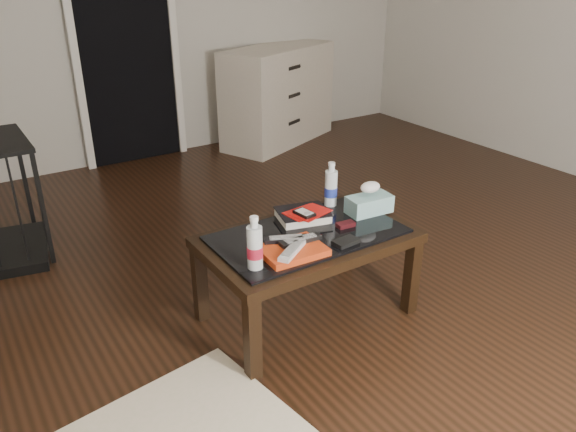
{
  "coord_description": "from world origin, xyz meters",
  "views": [
    {
      "loc": [
        -1.89,
        -2.29,
        1.67
      ],
      "look_at": [
        -0.58,
        -0.28,
        0.55
      ],
      "focal_mm": 35.0,
      "sensor_mm": 36.0,
      "label": 1
    }
  ],
  "objects_px": {
    "coffee_table": "(307,245)",
    "tissue_box": "(369,204)",
    "dresser": "(278,95)",
    "textbook": "(303,215)",
    "water_bottle_left": "(255,243)",
    "water_bottle_right": "(331,184)"
  },
  "relations": [
    {
      "from": "textbook",
      "to": "tissue_box",
      "type": "relative_size",
      "value": 1.09
    },
    {
      "from": "tissue_box",
      "to": "water_bottle_right",
      "type": "bearing_deg",
      "value": 125.29
    },
    {
      "from": "dresser",
      "to": "tissue_box",
      "type": "distance_m",
      "value": 2.75
    },
    {
      "from": "dresser",
      "to": "water_bottle_left",
      "type": "relative_size",
      "value": 5.46
    },
    {
      "from": "coffee_table",
      "to": "tissue_box",
      "type": "bearing_deg",
      "value": 3.52
    },
    {
      "from": "coffee_table",
      "to": "textbook",
      "type": "relative_size",
      "value": 4.0
    },
    {
      "from": "textbook",
      "to": "water_bottle_left",
      "type": "xyz_separation_m",
      "value": [
        -0.44,
        -0.28,
        0.1
      ]
    },
    {
      "from": "water_bottle_left",
      "to": "dresser",
      "type": "bearing_deg",
      "value": 56.14
    },
    {
      "from": "textbook",
      "to": "water_bottle_right",
      "type": "relative_size",
      "value": 1.05
    },
    {
      "from": "water_bottle_left",
      "to": "tissue_box",
      "type": "height_order",
      "value": "water_bottle_left"
    },
    {
      "from": "coffee_table",
      "to": "water_bottle_left",
      "type": "xyz_separation_m",
      "value": [
        -0.37,
        -0.14,
        0.18
      ]
    },
    {
      "from": "water_bottle_left",
      "to": "water_bottle_right",
      "type": "relative_size",
      "value": 1.0
    },
    {
      "from": "dresser",
      "to": "coffee_table",
      "type": "bearing_deg",
      "value": -142.22
    },
    {
      "from": "dresser",
      "to": "water_bottle_right",
      "type": "distance_m",
      "value": 2.63
    },
    {
      "from": "textbook",
      "to": "water_bottle_left",
      "type": "height_order",
      "value": "water_bottle_left"
    },
    {
      "from": "dresser",
      "to": "water_bottle_left",
      "type": "xyz_separation_m",
      "value": [
        -1.82,
        -2.71,
        0.13
      ]
    },
    {
      "from": "dresser",
      "to": "textbook",
      "type": "xyz_separation_m",
      "value": [
        -1.38,
        -2.42,
        0.03
      ]
    },
    {
      "from": "tissue_box",
      "to": "dresser",
      "type": "bearing_deg",
      "value": 72.6
    },
    {
      "from": "water_bottle_left",
      "to": "tissue_box",
      "type": "relative_size",
      "value": 1.03
    },
    {
      "from": "tissue_box",
      "to": "coffee_table",
      "type": "bearing_deg",
      "value": -171.51
    },
    {
      "from": "coffee_table",
      "to": "water_bottle_left",
      "type": "bearing_deg",
      "value": -158.9
    },
    {
      "from": "water_bottle_left",
      "to": "textbook",
      "type": "bearing_deg",
      "value": 32.9
    }
  ]
}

